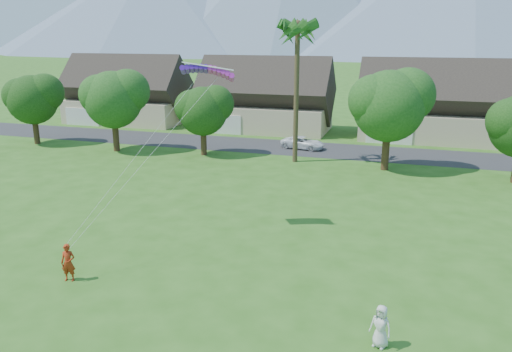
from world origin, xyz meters
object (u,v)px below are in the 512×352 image
at_px(kite_flyer, 68,263).
at_px(parked_car, 303,143).
at_px(watcher, 381,326).
at_px(parafoil_kite, 208,69).

height_order(kite_flyer, parked_car, kite_flyer).
bearing_deg(parked_car, kite_flyer, -178.03).
bearing_deg(watcher, parafoil_kite, 158.65).
relative_size(kite_flyer, parafoil_kite, 0.57).
height_order(watcher, parafoil_kite, parafoil_kite).
bearing_deg(parafoil_kite, watcher, -59.80).
bearing_deg(kite_flyer, watcher, -18.68).
xyz_separation_m(kite_flyer, parafoil_kite, (3.82, 8.42, 8.43)).
xyz_separation_m(watcher, parked_car, (-9.77, 32.08, -0.23)).
xyz_separation_m(parked_car, parafoil_kite, (-0.75, -22.68, 8.73)).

